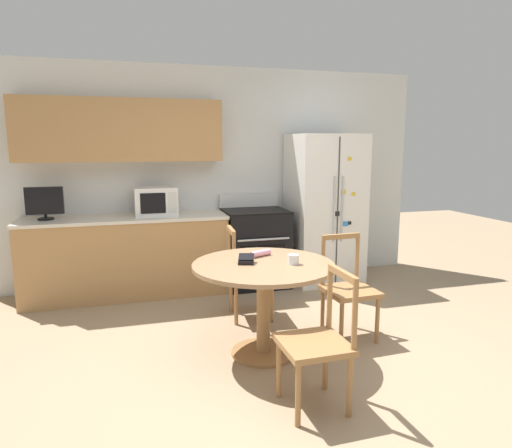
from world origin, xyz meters
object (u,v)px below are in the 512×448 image
object	(u,v)px
microwave	(156,201)
dining_chair_near	(318,343)
countertop_tv	(45,202)
dining_chair_far	(248,275)
wallet	(246,260)
refrigerator	(324,209)
candle_glass	(293,260)
oven_range	(255,247)
dining_chair_right	(348,290)

from	to	relation	value
microwave	dining_chair_near	distance (m)	2.87
countertop_tv	dining_chair_far	distance (m)	2.29
wallet	refrigerator	bearing A→B (deg)	50.02
microwave	candle_glass	distance (m)	2.17
refrigerator	oven_range	bearing A→B (deg)	176.75
refrigerator	dining_chair_far	xyz separation A→B (m)	(-1.24, -0.97, -0.47)
microwave	countertop_tv	size ratio (longest dim) A/B	1.23
microwave	dining_chair_near	xyz separation A→B (m)	(0.81, -2.68, -0.62)
refrigerator	wallet	xyz separation A→B (m)	(-1.46, -1.74, -0.12)
dining_chair_near	candle_glass	distance (m)	0.82
refrigerator	wallet	size ratio (longest dim) A/B	11.43
refrigerator	dining_chair_near	world-z (taller)	refrigerator
candle_glass	wallet	size ratio (longest dim) A/B	0.55
refrigerator	countertop_tv	distance (m)	3.18
wallet	dining_chair_far	bearing A→B (deg)	74.22
countertop_tv	candle_glass	distance (m)	2.85
dining_chair_right	wallet	xyz separation A→B (m)	(-0.94, -0.08, 0.35)
microwave	dining_chair_right	world-z (taller)	microwave
wallet	countertop_tv	bearing A→B (deg)	133.32
refrigerator	candle_glass	xyz separation A→B (m)	(-1.11, -1.87, -0.11)
dining_chair_far	wallet	xyz separation A→B (m)	(-0.22, -0.78, 0.35)
refrigerator	candle_glass	bearing A→B (deg)	-120.74
refrigerator	dining_chair_near	xyz separation A→B (m)	(-1.21, -2.59, -0.47)
microwave	countertop_tv	distance (m)	1.15
oven_range	dining_chair_far	world-z (taller)	oven_range
countertop_tv	dining_chair_far	xyz separation A→B (m)	(1.93, -1.04, -0.65)
microwave	countertop_tv	bearing A→B (deg)	-179.40
microwave	wallet	distance (m)	1.93
dining_chair_near	dining_chair_far	bearing A→B (deg)	0.15
refrigerator	countertop_tv	world-z (taller)	refrigerator
dining_chair_right	oven_range	bearing A→B (deg)	-80.66
dining_chair_right	refrigerator	bearing A→B (deg)	-109.68
oven_range	countertop_tv	size ratio (longest dim) A/B	2.87
countertop_tv	candle_glass	xyz separation A→B (m)	(2.06, -1.94, -0.29)
countertop_tv	dining_chair_far	world-z (taller)	countertop_tv
wallet	dining_chair_right	bearing A→B (deg)	4.73
oven_range	microwave	bearing A→B (deg)	178.17
microwave	countertop_tv	world-z (taller)	countertop_tv
dining_chair_far	wallet	size ratio (longest dim) A/B	5.70
dining_chair_right	wallet	world-z (taller)	dining_chair_right
dining_chair_near	dining_chair_right	world-z (taller)	same
refrigerator	wallet	bearing A→B (deg)	-129.98
dining_chair_near	refrigerator	bearing A→B (deg)	-25.88
oven_range	dining_chair_far	distance (m)	1.08
countertop_tv	oven_range	bearing A→B (deg)	-0.62
microwave	wallet	world-z (taller)	microwave
dining_chair_far	dining_chair_near	xyz separation A→B (m)	(0.03, -1.63, 0.00)
microwave	dining_chair_far	bearing A→B (deg)	-53.28
dining_chair_far	dining_chair_right	xyz separation A→B (m)	(0.73, -0.70, 0.00)
wallet	candle_glass	bearing A→B (deg)	-20.17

